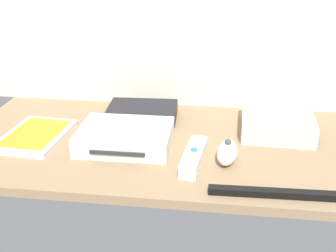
{
  "coord_description": "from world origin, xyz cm",
  "views": [
    {
      "loc": [
        11.31,
        -87.34,
        43.76
      ],
      "look_at": [
        0.0,
        0.0,
        4.0
      ],
      "focal_mm": 44.49,
      "sensor_mm": 36.0,
      "label": 1
    }
  ],
  "objects_px": {
    "remote_nunchuk": "(227,152)",
    "sensor_bar": "(273,193)",
    "remote_wand": "(194,157)",
    "network_router": "(143,112)",
    "game_case": "(36,136)",
    "game_console": "(125,137)",
    "mini_computer": "(277,123)"
  },
  "relations": [
    {
      "from": "network_router",
      "to": "sensor_bar",
      "type": "xyz_separation_m",
      "value": [
        0.31,
        -0.33,
        -0.01
      ]
    },
    {
      "from": "remote_nunchuk",
      "to": "sensor_bar",
      "type": "distance_m",
      "value": 0.15
    },
    {
      "from": "remote_wand",
      "to": "mini_computer",
      "type": "bearing_deg",
      "value": 49.85
    },
    {
      "from": "mini_computer",
      "to": "remote_nunchuk",
      "type": "relative_size",
      "value": 1.69
    },
    {
      "from": "remote_wand",
      "to": "sensor_bar",
      "type": "bearing_deg",
      "value": -28.23
    },
    {
      "from": "game_console",
      "to": "network_router",
      "type": "height_order",
      "value": "game_console"
    },
    {
      "from": "game_console",
      "to": "sensor_bar",
      "type": "height_order",
      "value": "game_console"
    },
    {
      "from": "mini_computer",
      "to": "game_case",
      "type": "xyz_separation_m",
      "value": [
        -0.57,
        -0.11,
        -0.02
      ]
    },
    {
      "from": "sensor_bar",
      "to": "game_console",
      "type": "bearing_deg",
      "value": 150.31
    },
    {
      "from": "game_case",
      "to": "sensor_bar",
      "type": "xyz_separation_m",
      "value": [
        0.54,
        -0.18,
        -0.0
      ]
    },
    {
      "from": "game_console",
      "to": "remote_nunchuk",
      "type": "distance_m",
      "value": 0.24
    },
    {
      "from": "network_router",
      "to": "game_case",
      "type": "bearing_deg",
      "value": -148.71
    },
    {
      "from": "game_case",
      "to": "remote_nunchuk",
      "type": "xyz_separation_m",
      "value": [
        0.45,
        -0.05,
        0.01
      ]
    },
    {
      "from": "game_console",
      "to": "remote_nunchuk",
      "type": "xyz_separation_m",
      "value": [
        0.23,
        -0.04,
        -0.0
      ]
    },
    {
      "from": "network_router",
      "to": "remote_nunchuk",
      "type": "height_order",
      "value": "remote_nunchuk"
    },
    {
      "from": "game_case",
      "to": "remote_nunchuk",
      "type": "distance_m",
      "value": 0.46
    },
    {
      "from": "mini_computer",
      "to": "game_case",
      "type": "relative_size",
      "value": 0.89
    },
    {
      "from": "network_router",
      "to": "remote_nunchuk",
      "type": "bearing_deg",
      "value": -45.68
    },
    {
      "from": "remote_wand",
      "to": "network_router",
      "type": "bearing_deg",
      "value": 130.46
    },
    {
      "from": "game_case",
      "to": "remote_wand",
      "type": "xyz_separation_m",
      "value": [
        0.38,
        -0.07,
        0.01
      ]
    },
    {
      "from": "sensor_bar",
      "to": "remote_wand",
      "type": "bearing_deg",
      "value": 143.75
    },
    {
      "from": "game_console",
      "to": "remote_nunchuk",
      "type": "height_order",
      "value": "remote_nunchuk"
    },
    {
      "from": "game_case",
      "to": "sensor_bar",
      "type": "height_order",
      "value": "game_case"
    },
    {
      "from": "mini_computer",
      "to": "network_router",
      "type": "bearing_deg",
      "value": 172.17
    },
    {
      "from": "mini_computer",
      "to": "network_router",
      "type": "distance_m",
      "value": 0.35
    },
    {
      "from": "mini_computer",
      "to": "remote_nunchuk",
      "type": "xyz_separation_m",
      "value": [
        -0.12,
        -0.16,
        -0.01
      ]
    },
    {
      "from": "network_router",
      "to": "game_console",
      "type": "bearing_deg",
      "value": -96.29
    },
    {
      "from": "game_case",
      "to": "mini_computer",
      "type": "bearing_deg",
      "value": 14.86
    },
    {
      "from": "game_console",
      "to": "remote_wand",
      "type": "height_order",
      "value": "game_console"
    },
    {
      "from": "game_case",
      "to": "remote_wand",
      "type": "height_order",
      "value": "remote_wand"
    },
    {
      "from": "game_case",
      "to": "remote_wand",
      "type": "bearing_deg",
      "value": -6.34
    },
    {
      "from": "game_case",
      "to": "network_router",
      "type": "distance_m",
      "value": 0.28
    }
  ]
}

